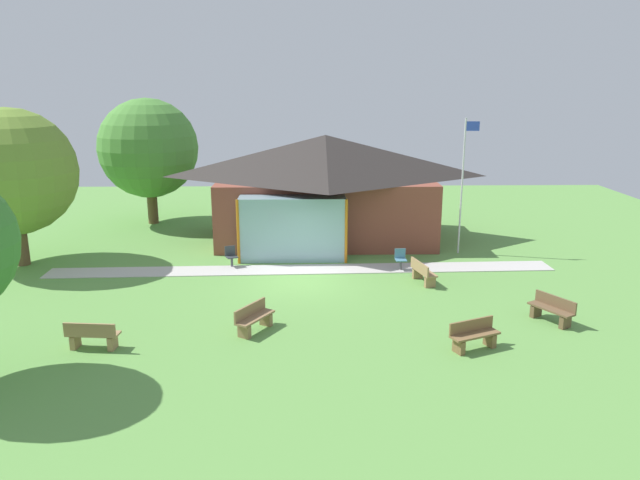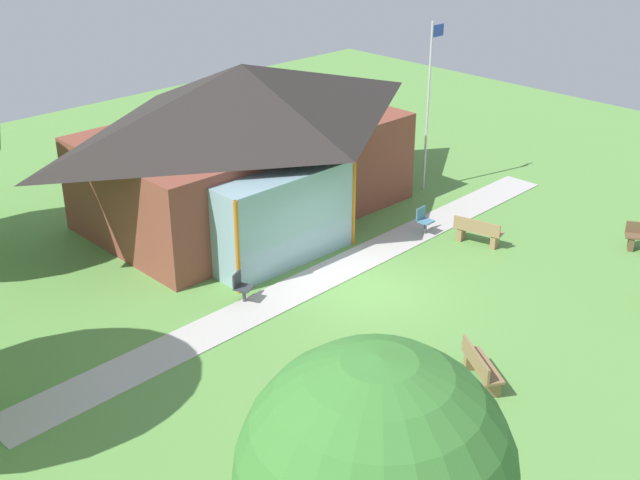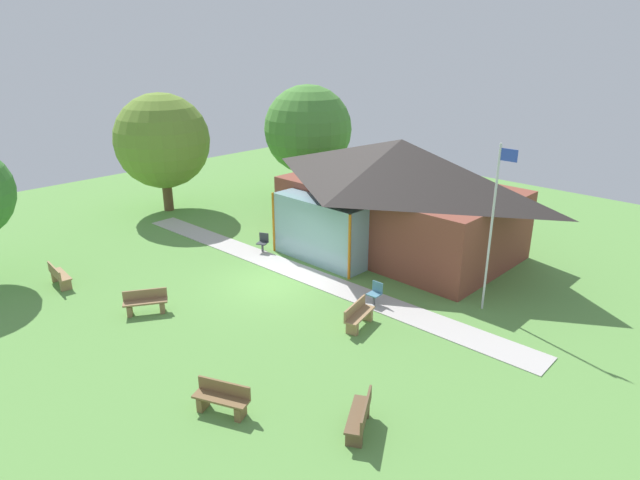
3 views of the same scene
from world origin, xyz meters
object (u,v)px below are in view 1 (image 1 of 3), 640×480
Objects in this scene: bench_front_center at (254,319)px; bench_lawn_far_right at (552,310)px; pavilion at (324,186)px; bench_front_left at (92,336)px; bench_front_right at (474,336)px; flagpole at (463,181)px; patio_chair_lawn_spare at (401,260)px; tree_behind_pavilion_left at (148,148)px; tree_west_hedge at (12,172)px; patio_chair_west at (231,257)px; bench_mid_right at (423,273)px.

bench_lawn_far_right is (9.38, 0.52, 0.00)m from bench_front_center.
pavilion reaches higher than bench_front_left.
flagpole is at bearing -125.22° from bench_front_right.
bench_front_right is (3.92, -12.60, -2.20)m from pavilion.
tree_behind_pavilion_left is (-12.14, 8.69, 3.62)m from patio_chair_lawn_spare.
tree_west_hedge reaches higher than bench_lawn_far_right.
flagpole is 16.39m from tree_behind_pavilion_left.
bench_front_right is 1.02× the size of bench_lawn_far_right.
bench_lawn_far_right is at bearing -83.14° from flagpole.
bench_front_center is 16.64m from tree_behind_pavilion_left.
bench_front_left and bench_front_center have the same top height.
flagpole is 6.92× the size of patio_chair_west.
bench_front_center is 7.48m from bench_mid_right.
flagpole is 4.80m from patio_chair_lawn_spare.
patio_chair_west is (-1.51, 6.68, 0.01)m from bench_front_center.
bench_lawn_far_right is at bearing -171.00° from bench_front_right.
bench_front_right and bench_mid_right have the same top height.
tree_west_hedge is (-15.67, 1.07, 3.48)m from patio_chair_lawn_spare.
bench_front_right is 1.80× the size of patio_chair_west.
tree_behind_pavilion_left reaches higher than patio_chair_west.
bench_front_right and bench_lawn_far_right have the same top height.
tree_west_hedge is (-19.64, 6.64, 3.50)m from bench_lawn_far_right.
bench_front_center is (-2.45, -11.19, -2.20)m from pavilion.
flagpole is at bearing -23.64° from bench_lawn_far_right.
flagpole is 18.73m from tree_west_hedge.
bench_front_left is at bearing 33.38° from patio_chair_lawn_spare.
tree_west_hedge is at bearing -175.80° from flagpole.
pavilion is at bearing -96.30° from bench_front_right.
patio_chair_lawn_spare is 0.13× the size of tree_west_hedge.
pavilion reaches higher than bench_front_right.
patio_chair_lawn_spare is 15.36m from tree_behind_pavilion_left.
bench_lawn_far_right is 21.02m from tree_west_hedge.
flagpole is at bearing -143.88° from patio_chair_lawn_spare.
flagpole is 0.92× the size of tree_west_hedge.
pavilion is at bearing -160.42° from bench_front_center.
bench_front_left is at bearing 66.56° from bench_lawn_far_right.
tree_behind_pavilion_left is (-16.10, 14.26, 3.64)m from bench_lawn_far_right.
flagpole is at bearing 167.33° from bench_front_center.
tree_west_hedge is (-12.70, -4.03, 1.30)m from pavilion.
bench_front_right is 7.56m from patio_chair_lawn_spare.
tree_west_hedge reaches higher than bench_front_right.
tree_behind_pavilion_left reaches higher than bench_front_center.
pavilion is 6.57m from flagpole.
patio_chair_lawn_spare is at bearing -140.88° from flagpole.
flagpole reaches higher than patio_chair_lawn_spare.
pavilion is 1.66× the size of tree_behind_pavilion_left.
bench_front_right is 11.29m from patio_chair_west.
pavilion is 7.17× the size of bench_front_left.
patio_chair_lawn_spare is at bearing -174.20° from bench_mid_right.
tree_west_hedge reaches higher than pavilion.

